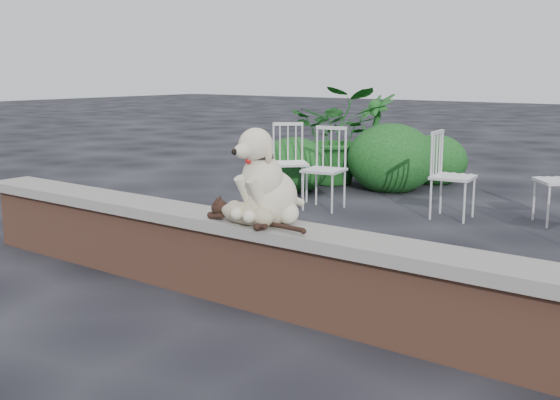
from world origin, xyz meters
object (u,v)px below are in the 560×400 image
Objects in this scene: dog at (271,174)px; chair_d at (560,179)px; chair_e at (453,175)px; chair_b at (324,169)px; cat at (248,212)px; potted_plant_b at (375,137)px; potted_plant_a at (336,135)px; chair_a at (290,162)px.

chair_d is at bearing 87.27° from dog.
chair_d is 1.00× the size of chair_e.
chair_d is at bearing 9.98° from chair_b.
chair_e reaches higher than cat.
chair_d is (0.86, 3.74, -0.43)m from dog.
chair_d is at bearing -73.93° from chair_e.
dog is at bearing -51.75° from chair_d.
chair_e is at bearing -43.17° from potted_plant_b.
dog is 0.69× the size of chair_d.
cat is 0.72× the size of potted_plant_a.
chair_d is at bearing -26.10° from potted_plant_b.
potted_plant_a is 0.71m from potted_plant_b.
chair_a is (-2.15, 3.14, -0.43)m from dog.
potted_plant_a reaches higher than chair_d.
chair_a is at bearing 134.57° from dog.
potted_plant_b reaches higher than cat.
cat is 4.01m from chair_d.
potted_plant_a reaches higher than chair_e.
cat is at bearing -101.82° from chair_a.
cat is 5.73m from potted_plant_b.
potted_plant_a reaches higher than dog.
chair_b is 1.84m from potted_plant_a.
dog reaches higher than chair_b.
chair_b is 2.37m from potted_plant_b.
potted_plant_b is (0.03, 2.06, 0.15)m from chair_a.
potted_plant_a is (-3.22, 0.79, 0.21)m from chair_d.
chair_d is at bearing -32.59° from chair_a.
chair_b is at bearing -74.88° from potted_plant_b.
chair_d is 3.32m from potted_plant_b.
chair_e is at bearing -105.96° from chair_d.
chair_d is 3.07m from chair_a.
chair_a is (-2.02, -0.19, 0.00)m from chair_e.
dog is 3.83m from chair_a.
chair_d and chair_a have the same top height.
chair_b is 0.76× the size of potted_plant_b.
potted_plant_b is at bearing 121.06° from cat.
chair_b is 0.68m from chair_a.
potted_plant_a is at bearing 54.97° from chair_e.
chair_a is at bearing 88.60° from chair_e.
chair_a is 2.07m from potted_plant_b.
dog reaches higher than chair_e.
cat is 0.79× the size of potted_plant_b.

